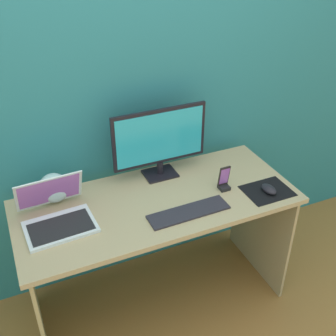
{
  "coord_description": "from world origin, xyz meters",
  "views": [
    {
      "loc": [
        -0.66,
        -1.63,
        2.08
      ],
      "look_at": [
        0.05,
        -0.02,
        0.95
      ],
      "focal_mm": 44.98,
      "sensor_mm": 36.0,
      "label": 1
    }
  ],
  "objects_px": {
    "fishbowl": "(54,188)",
    "phone_in_dock": "(224,181)",
    "keyboard_external": "(189,212)",
    "monitor": "(160,140)",
    "mouse": "(269,189)",
    "laptop": "(57,215)"
  },
  "relations": [
    {
      "from": "monitor",
      "to": "mouse",
      "type": "xyz_separation_m",
      "value": [
        0.46,
        -0.39,
        -0.2
      ]
    },
    {
      "from": "fishbowl",
      "to": "keyboard_external",
      "type": "bearing_deg",
      "value": -33.11
    },
    {
      "from": "mouse",
      "to": "keyboard_external",
      "type": "bearing_deg",
      "value": 174.17
    },
    {
      "from": "monitor",
      "to": "mouse",
      "type": "distance_m",
      "value": 0.64
    },
    {
      "from": "phone_in_dock",
      "to": "monitor",
      "type": "bearing_deg",
      "value": 134.48
    },
    {
      "from": "monitor",
      "to": "phone_in_dock",
      "type": "relative_size",
      "value": 3.84
    },
    {
      "from": "fishbowl",
      "to": "keyboard_external",
      "type": "distance_m",
      "value": 0.7
    },
    {
      "from": "laptop",
      "to": "fishbowl",
      "type": "xyz_separation_m",
      "value": [
        0.03,
        0.19,
        0.03
      ]
    },
    {
      "from": "fishbowl",
      "to": "phone_in_dock",
      "type": "xyz_separation_m",
      "value": [
        0.85,
        -0.27,
        -0.03
      ]
    },
    {
      "from": "monitor",
      "to": "fishbowl",
      "type": "distance_m",
      "value": 0.61
    },
    {
      "from": "laptop",
      "to": "fishbowl",
      "type": "bearing_deg",
      "value": 81.66
    },
    {
      "from": "phone_in_dock",
      "to": "laptop",
      "type": "bearing_deg",
      "value": 174.81
    },
    {
      "from": "keyboard_external",
      "to": "mouse",
      "type": "distance_m",
      "value": 0.47
    },
    {
      "from": "laptop",
      "to": "phone_in_dock",
      "type": "distance_m",
      "value": 0.88
    },
    {
      "from": "laptop",
      "to": "phone_in_dock",
      "type": "height_order",
      "value": "laptop"
    },
    {
      "from": "keyboard_external",
      "to": "phone_in_dock",
      "type": "relative_size",
      "value": 3.01
    },
    {
      "from": "laptop",
      "to": "phone_in_dock",
      "type": "bearing_deg",
      "value": -5.19
    },
    {
      "from": "monitor",
      "to": "keyboard_external",
      "type": "height_order",
      "value": "monitor"
    },
    {
      "from": "phone_in_dock",
      "to": "fishbowl",
      "type": "bearing_deg",
      "value": 162.47
    },
    {
      "from": "fishbowl",
      "to": "keyboard_external",
      "type": "xyz_separation_m",
      "value": [
        0.59,
        -0.38,
        -0.07
      ]
    },
    {
      "from": "fishbowl",
      "to": "phone_in_dock",
      "type": "distance_m",
      "value": 0.89
    },
    {
      "from": "keyboard_external",
      "to": "phone_in_dock",
      "type": "xyz_separation_m",
      "value": [
        0.27,
        0.11,
        0.04
      ]
    }
  ]
}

